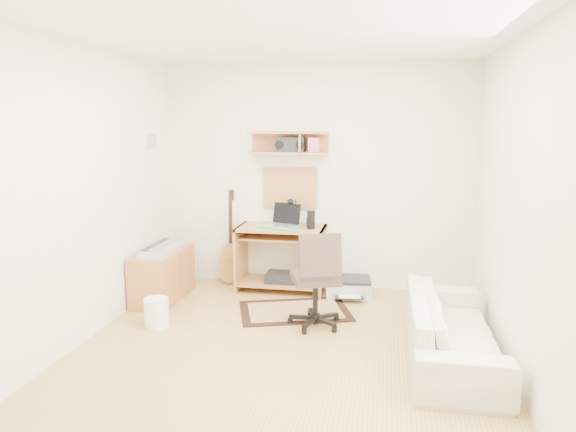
% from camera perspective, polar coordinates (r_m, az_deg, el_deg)
% --- Properties ---
extents(floor, '(3.60, 4.00, 0.01)m').
position_cam_1_polar(floor, '(4.57, -0.58, -14.91)').
color(floor, tan).
rests_on(floor, ground).
extents(ceiling, '(3.60, 4.00, 0.01)m').
position_cam_1_polar(ceiling, '(4.19, -0.65, 19.41)').
color(ceiling, white).
rests_on(ceiling, ground).
extents(back_wall, '(3.60, 0.01, 2.60)m').
position_cam_1_polar(back_wall, '(6.15, 3.01, 4.25)').
color(back_wall, silver).
rests_on(back_wall, ground).
extents(left_wall, '(0.01, 4.00, 2.60)m').
position_cam_1_polar(left_wall, '(4.87, -21.97, 1.97)').
color(left_wall, silver).
rests_on(left_wall, ground).
extents(right_wall, '(0.01, 4.00, 2.60)m').
position_cam_1_polar(right_wall, '(4.23, 24.14, 0.69)').
color(right_wall, silver).
rests_on(right_wall, ground).
extents(wall_shelf, '(0.90, 0.25, 0.26)m').
position_cam_1_polar(wall_shelf, '(6.04, 0.04, 7.96)').
color(wall_shelf, '#B3783F').
rests_on(wall_shelf, back_wall).
extents(cork_board, '(0.64, 0.03, 0.49)m').
position_cam_1_polar(cork_board, '(6.19, 0.21, 3.08)').
color(cork_board, tan).
rests_on(cork_board, back_wall).
extents(wall_photo, '(0.02, 0.20, 0.15)m').
position_cam_1_polar(wall_photo, '(6.14, -14.55, 7.86)').
color(wall_photo, '#4C8CBF').
rests_on(wall_photo, left_wall).
extents(desk, '(1.00, 0.55, 0.75)m').
position_cam_1_polar(desk, '(6.10, -0.72, -4.63)').
color(desk, '#B3783F').
rests_on(desk, floor).
extents(laptop, '(0.45, 0.45, 0.27)m').
position_cam_1_polar(laptop, '(5.97, -0.73, 0.04)').
color(laptop, silver).
rests_on(laptop, desk).
extents(speaker, '(0.09, 0.09, 0.20)m').
position_cam_1_polar(speaker, '(5.89, 2.51, -0.41)').
color(speaker, black).
rests_on(speaker, desk).
extents(desk_lamp, '(0.10, 0.10, 0.31)m').
position_cam_1_polar(desk_lamp, '(6.10, 0.83, 0.47)').
color(desk_lamp, black).
rests_on(desk_lamp, desk).
extents(pencil_cup, '(0.07, 0.07, 0.10)m').
position_cam_1_polar(pencil_cup, '(6.05, 2.30, -0.62)').
color(pencil_cup, '#3761A6').
rests_on(pencil_cup, desk).
extents(boombox, '(0.32, 0.15, 0.17)m').
position_cam_1_polar(boombox, '(6.03, 0.30, 7.76)').
color(boombox, black).
rests_on(boombox, wall_shelf).
extents(rug, '(1.29, 1.05, 0.01)m').
position_cam_1_polar(rug, '(5.52, 0.75, -10.24)').
color(rug, '#CAB687').
rests_on(rug, floor).
extents(task_chair, '(0.62, 0.62, 0.95)m').
position_cam_1_polar(task_chair, '(5.02, 3.00, -6.70)').
color(task_chair, '#3B2A23').
rests_on(task_chair, floor).
extents(cabinet, '(0.40, 0.90, 0.55)m').
position_cam_1_polar(cabinet, '(5.98, -13.47, -6.22)').
color(cabinet, '#B3783F').
rests_on(cabinet, floor).
extents(music_keyboard, '(0.23, 0.73, 0.06)m').
position_cam_1_polar(music_keyboard, '(5.90, -13.59, -3.36)').
color(music_keyboard, '#B2B5BA').
rests_on(music_keyboard, cabinet).
extents(guitar, '(0.35, 0.29, 1.14)m').
position_cam_1_polar(guitar, '(6.34, -6.39, -2.30)').
color(guitar, '#B98039').
rests_on(guitar, floor).
extents(waste_basket, '(0.27, 0.27, 0.28)m').
position_cam_1_polar(waste_basket, '(5.25, -14.08, -10.12)').
color(waste_basket, white).
rests_on(waste_basket, floor).
extents(printer, '(0.54, 0.44, 0.19)m').
position_cam_1_polar(printer, '(6.03, 6.58, -7.76)').
color(printer, '#A5A8AA').
rests_on(printer, floor).
extents(sofa, '(0.51, 1.75, 0.69)m').
position_cam_1_polar(sofa, '(4.59, 17.41, -10.58)').
color(sofa, beige).
rests_on(sofa, floor).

